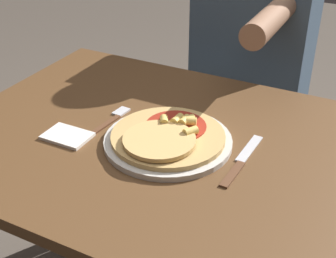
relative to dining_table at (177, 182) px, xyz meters
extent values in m
cube|color=brown|center=(0.00, 0.00, 0.10)|extent=(1.12, 0.78, 0.03)
cylinder|color=brown|center=(-0.50, 0.33, -0.26)|extent=(0.06, 0.06, 0.70)
cylinder|color=beige|center=(-0.02, -0.02, 0.12)|extent=(0.30, 0.30, 0.01)
cylinder|color=tan|center=(-0.02, -0.02, 0.14)|extent=(0.27, 0.27, 0.01)
cylinder|color=#9E2819|center=(-0.02, 0.02, 0.14)|extent=(0.15, 0.15, 0.00)
cylinder|color=tan|center=(-0.02, -0.06, 0.15)|extent=(0.17, 0.17, 0.01)
cylinder|color=#E5BC5B|center=(0.02, 0.04, 0.16)|extent=(0.03, 0.03, 0.02)
cylinder|color=#E5BC5B|center=(0.03, 0.00, 0.16)|extent=(0.03, 0.04, 0.02)
cylinder|color=#E5BC5B|center=(-0.04, 0.02, 0.16)|extent=(0.03, 0.03, 0.02)
cylinder|color=#E5BC5B|center=(0.01, 0.05, 0.16)|extent=(0.03, 0.04, 0.02)
cylinder|color=#E5BC5B|center=(0.00, 0.04, 0.16)|extent=(0.02, 0.03, 0.02)
cylinder|color=#E5BC5B|center=(-0.02, 0.04, 0.16)|extent=(0.02, 0.04, 0.02)
cube|color=brown|center=(-0.19, -0.02, 0.12)|extent=(0.03, 0.13, 0.00)
cube|color=silver|center=(-0.19, 0.06, 0.12)|extent=(0.03, 0.05, 0.00)
cube|color=brown|center=(0.16, -0.06, 0.12)|extent=(0.02, 0.10, 0.00)
cube|color=silver|center=(0.16, 0.05, 0.12)|extent=(0.03, 0.12, 0.00)
cube|color=silver|center=(-0.24, -0.10, 0.12)|extent=(0.11, 0.08, 0.01)
cylinder|color=#2D2D38|center=(-0.12, 0.65, -0.35)|extent=(0.11, 0.11, 0.53)
cylinder|color=#2D2D38|center=(0.06, 0.65, -0.35)|extent=(0.11, 0.11, 0.53)
cube|color=#3D5166|center=(-0.03, 0.65, 0.18)|extent=(0.38, 0.22, 0.54)
cylinder|color=#8E664C|center=(0.09, 0.39, 0.31)|extent=(0.07, 0.30, 0.07)
camera|label=1|loc=(0.40, -0.83, 0.71)|focal=50.00mm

